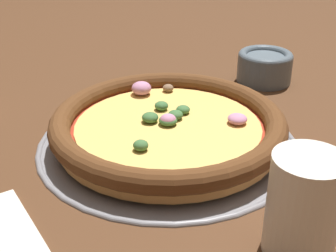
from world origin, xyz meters
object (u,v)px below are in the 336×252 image
Objects in this scene: pizza at (168,126)px; bowl_near at (265,66)px; drinking_cup at (303,206)px; pizza_tray at (168,142)px.

pizza is 3.29× the size of bowl_near.
bowl_near is 0.46m from drinking_cup.
pizza is at bearing 84.39° from bowl_near.
pizza_tray is 3.69× the size of bowl_near.
drinking_cup reaches higher than pizza_tray.
bowl_near is at bearing -64.70° from drinking_cup.
pizza is at bearing -54.76° from pizza_tray.
pizza_tray is 0.03m from pizza.
pizza is 0.30m from bowl_near.
drinking_cup is (-0.20, 0.42, 0.02)m from bowl_near.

